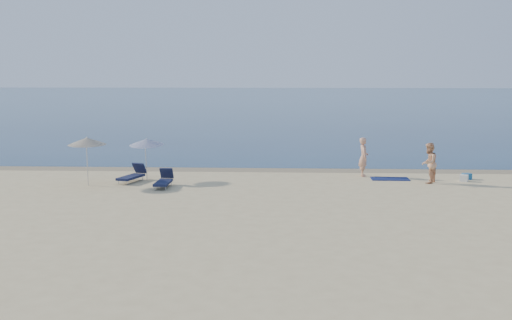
# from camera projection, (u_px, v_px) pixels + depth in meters

# --- Properties ---
(ground) EXTENTS (160.00, 160.00, 0.00)m
(ground) POSITION_uv_depth(u_px,v_px,m) (385.00, 303.00, 14.44)
(ground) COLOR #D2BE8C
(ground) RESTS_ON ground
(sea) EXTENTS (240.00, 160.00, 0.01)m
(sea) POSITION_uv_depth(u_px,v_px,m) (300.00, 100.00, 113.35)
(sea) COLOR #0C2848
(sea) RESTS_ON ground
(wet_sand_strip) EXTENTS (240.00, 1.60, 0.00)m
(wet_sand_strip) POSITION_uv_depth(u_px,v_px,m) (329.00, 170.00, 33.63)
(wet_sand_strip) COLOR #847254
(wet_sand_strip) RESTS_ON ground
(person_left) EXTENTS (0.49, 0.72, 1.93)m
(person_left) POSITION_uv_depth(u_px,v_px,m) (364.00, 157.00, 31.66)
(person_left) COLOR tan
(person_left) RESTS_ON ground
(person_right) EXTENTS (1.07, 1.15, 1.89)m
(person_right) POSITION_uv_depth(u_px,v_px,m) (429.00, 163.00, 29.71)
(person_right) COLOR tan
(person_right) RESTS_ON ground
(beach_towel) EXTENTS (1.81, 1.02, 0.03)m
(beach_towel) POSITION_uv_depth(u_px,v_px,m) (390.00, 179.00, 30.91)
(beach_towel) COLOR #0E1746
(beach_towel) RESTS_ON ground
(white_bag) EXTENTS (0.45, 0.43, 0.31)m
(white_bag) POSITION_uv_depth(u_px,v_px,m) (464.00, 178.00, 30.28)
(white_bag) COLOR white
(white_bag) RESTS_ON ground
(blue_cooler) EXTENTS (0.45, 0.35, 0.29)m
(blue_cooler) POSITION_uv_depth(u_px,v_px,m) (467.00, 176.00, 30.84)
(blue_cooler) COLOR #1C5E98
(blue_cooler) RESTS_ON ground
(umbrella_near) EXTENTS (1.82, 1.83, 2.10)m
(umbrella_near) POSITION_uv_depth(u_px,v_px,m) (146.00, 142.00, 30.43)
(umbrella_near) COLOR silver
(umbrella_near) RESTS_ON ground
(umbrella_far) EXTENTS (1.75, 1.76, 2.29)m
(umbrella_far) POSITION_uv_depth(u_px,v_px,m) (87.00, 141.00, 29.00)
(umbrella_far) COLOR silver
(umbrella_far) RESTS_ON ground
(lounger_left) EXTENTS (1.13, 1.97, 0.82)m
(lounger_left) POSITION_uv_depth(u_px,v_px,m) (132.00, 175.00, 30.15)
(lounger_left) COLOR #161C3E
(lounger_left) RESTS_ON ground
(lounger_right) EXTENTS (0.62, 1.81, 0.80)m
(lounger_right) POSITION_uv_depth(u_px,v_px,m) (164.00, 181.00, 28.74)
(lounger_right) COLOR #151C3C
(lounger_right) RESTS_ON ground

